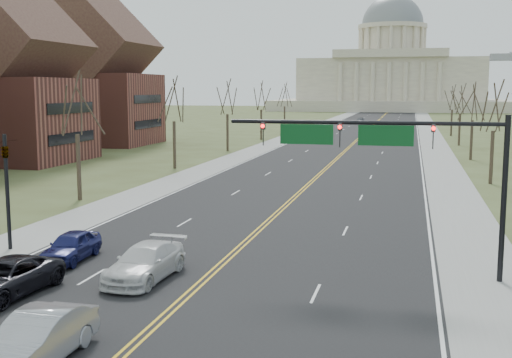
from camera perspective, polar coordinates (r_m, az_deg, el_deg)
The scene contains 27 objects.
road at distance 125.63m, azimuth 9.70°, elevation 4.10°, with size 20.00×380.00×0.01m, color black.
cross_road at distance 24.19m, azimuth -8.19°, elevation -12.04°, with size 120.00×14.00×0.01m, color black.
sidewalk_left at distance 127.01m, azimuth 4.27°, elevation 4.24°, with size 4.00×380.00×0.03m, color gray.
sidewalk_right at distance 125.38m, azimuth 15.19°, elevation 3.94°, with size 4.00×380.00×0.03m, color gray.
center_line at distance 125.63m, azimuth 9.70°, elevation 4.11°, with size 0.42×380.00×0.01m, color gold.
edge_line_left at distance 126.67m, azimuth 5.26°, elevation 4.22°, with size 0.15×380.00×0.01m, color silver.
edge_line_right at distance 125.34m, azimuth 14.18°, elevation 3.97°, with size 0.15×380.00×0.01m, color silver.
capitol at distance 265.18m, azimuth 11.91°, elevation 9.10°, with size 90.00×60.00×50.00m.
signal_mast at distance 28.69m, azimuth 11.33°, elevation 2.84°, with size 12.12×0.44×7.20m.
signal_left at distance 35.20m, azimuth -21.29°, elevation 0.02°, with size 0.32×0.36×6.00m.
tree_l_0 at distance 49.35m, azimuth -15.68°, elevation 6.16°, with size 3.96×3.96×9.00m.
tree_r_1 at distance 59.49m, azimuth 20.41°, elevation 5.84°, with size 3.74×3.74×8.50m.
tree_l_1 at distance 67.51m, azimuth -7.33°, elevation 6.80°, with size 3.96×3.96×9.00m.
tree_r_2 at distance 79.39m, azimuth 18.74°, elevation 6.33°, with size 3.74×3.74×8.50m.
tree_l_2 at distance 86.49m, azimuth -2.57°, elevation 7.10°, with size 3.96×3.96×9.00m.
tree_r_3 at distance 99.32m, azimuth 17.73°, elevation 6.62°, with size 3.74×3.74×8.50m.
tree_l_3 at distance 105.85m, azimuth 0.47°, elevation 7.27°, with size 3.96×3.96×9.00m.
tree_r_4 at distance 119.28m, azimuth 17.07°, elevation 6.82°, with size 3.74×3.74×8.50m.
tree_l_4 at distance 125.40m, azimuth 2.57°, elevation 7.37°, with size 3.96×3.96×9.00m.
bldg_left_mid at distance 78.86m, azimuth -20.99°, elevation 7.67°, with size 15.10×14.28×20.75m.
bldg_left_far at distance 100.51m, azimuth -14.15°, elevation 8.48°, with size 17.10×14.28×23.25m.
car_sb_inner_lead at distance 20.97m, azimuth -18.85°, elevation -13.30°, with size 1.67×4.78×1.58m, color #A5A7AD.
car_sb_outer_lead at distance 27.90m, azimuth -21.43°, elevation -8.20°, with size 2.44×5.30×1.47m, color black.
car_sb_inner_second at distance 28.61m, azimuth -9.82°, elevation -7.31°, with size 2.12×5.21×1.51m, color silver.
car_sb_outer_second at distance 32.48m, azimuth -16.12°, elevation -5.75°, with size 1.67×4.15×1.42m, color #171B53.
car_far_nb at distance 104.79m, azimuth 10.78°, elevation 3.71°, with size 2.30×5.00×1.39m, color black.
car_far_sb at distance 157.26m, azimuth 9.28°, elevation 5.17°, with size 1.91×4.76×1.62m, color #515359.
Camera 1 is at (8.57, -15.06, 8.26)m, focal length 45.00 mm.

